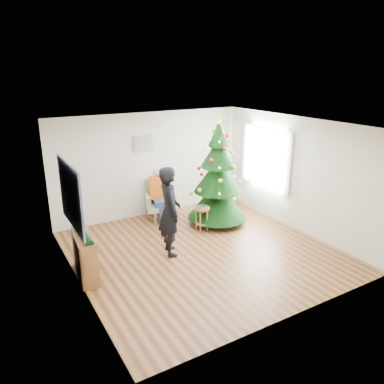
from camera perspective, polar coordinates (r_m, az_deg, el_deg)
floor at (r=7.84m, az=1.60°, el=-8.98°), size 5.00×5.00×0.00m
ceiling at (r=7.03m, az=1.79°, el=10.20°), size 5.00×5.00×0.00m
wall_back at (r=9.46m, az=-6.36°, el=4.18°), size 5.00×0.00×5.00m
wall_front at (r=5.52m, az=15.64°, el=-6.94°), size 5.00×0.00×5.00m
wall_left at (r=6.44m, az=-17.58°, el=-3.43°), size 0.00×5.00×5.00m
wall_right at (r=8.86m, az=15.57°, el=2.64°), size 0.00×5.00×5.00m
window_panel at (r=9.49m, az=11.25°, el=5.23°), size 0.04×1.30×1.40m
curtains at (r=9.47m, az=11.12°, el=5.21°), size 0.05×1.75×1.50m
christmas_tree at (r=8.88m, az=3.93°, el=2.32°), size 1.41×1.41×2.56m
stool at (r=8.68m, az=1.48°, el=-4.07°), size 0.38×0.38×0.56m
laptop at (r=8.57m, az=1.50°, el=-2.29°), size 0.34×0.25×0.02m
armchair at (r=9.36m, az=-4.91°, el=-1.96°), size 0.84×0.81×0.98m
seated_person at (r=9.22m, az=-4.93°, el=-0.34°), size 0.48×0.63×1.28m
standing_man at (r=7.40m, az=-3.44°, el=-2.96°), size 0.57×0.74×1.82m
game_controller at (r=7.36m, az=-2.03°, el=-0.55°), size 0.06×0.13×0.04m
console at (r=7.05m, az=-15.97°, el=-9.38°), size 0.40×1.03×0.80m
garland at (r=6.87m, az=-16.28°, el=-6.27°), size 0.14×0.90×0.14m
tapestry at (r=6.64m, az=-18.05°, el=-0.52°), size 0.03×1.50×1.15m
framed_picture at (r=9.23m, az=-7.53°, el=7.28°), size 0.52×0.05×0.42m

